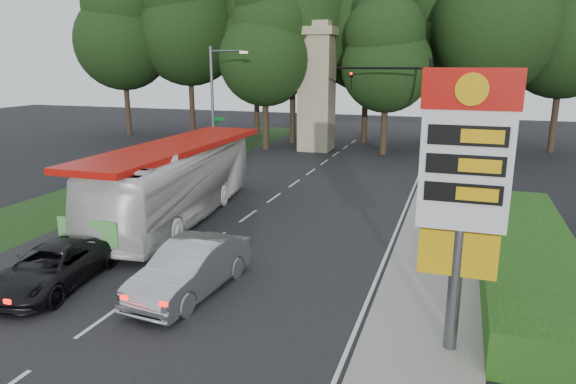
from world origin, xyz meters
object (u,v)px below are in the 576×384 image
(traffic_signal_mast, at_px, (407,99))
(streetlight_signs, at_px, (215,100))
(suv_charcoal, at_px, (52,267))
(gas_station_pylon, at_px, (464,176))
(transit_bus, at_px, (177,182))
(monument, at_px, (317,86))
(sedan_silver, at_px, (191,268))

(traffic_signal_mast, bearing_deg, streetlight_signs, -171.08)
(traffic_signal_mast, relative_size, suv_charcoal, 1.49)
(gas_station_pylon, distance_m, traffic_signal_mast, 22.29)
(transit_bus, distance_m, suv_charcoal, 7.92)
(gas_station_pylon, bearing_deg, monument, 111.80)
(streetlight_signs, xyz_separation_m, sedan_silver, (8.49, -19.06, -3.63))
(traffic_signal_mast, xyz_separation_m, monument, (-7.68, 6.00, 0.43))
(gas_station_pylon, relative_size, streetlight_signs, 0.86)
(monument, relative_size, transit_bus, 0.81)
(traffic_signal_mast, distance_m, monument, 9.76)
(monument, xyz_separation_m, suv_charcoal, (-0.90, -28.05, -4.43))
(monument, bearing_deg, transit_bus, -92.70)
(sedan_silver, bearing_deg, gas_station_pylon, -2.63)
(monument, bearing_deg, suv_charcoal, -91.84)
(gas_station_pylon, distance_m, suv_charcoal, 12.68)
(transit_bus, xyz_separation_m, suv_charcoal, (0.05, -7.85, -1.05))
(gas_station_pylon, relative_size, traffic_signal_mast, 0.95)
(suv_charcoal, bearing_deg, monument, 80.59)
(gas_station_pylon, bearing_deg, transit_bus, 147.27)
(monument, relative_size, suv_charcoal, 2.08)
(transit_bus, bearing_deg, gas_station_pylon, -39.15)
(suv_charcoal, bearing_deg, gas_station_pylon, -7.37)
(streetlight_signs, bearing_deg, transit_bus, -71.71)
(transit_bus, bearing_deg, streetlight_signs, 101.87)
(traffic_signal_mast, distance_m, streetlight_signs, 12.83)
(streetlight_signs, relative_size, monument, 0.80)
(monument, height_order, transit_bus, monument)
(suv_charcoal, bearing_deg, streetlight_signs, 93.95)
(suv_charcoal, bearing_deg, traffic_signal_mast, 61.16)
(streetlight_signs, xyz_separation_m, transit_bus, (4.03, -12.20, -2.72))
(transit_bus, distance_m, sedan_silver, 8.23)
(transit_bus, bearing_deg, monument, 80.87)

